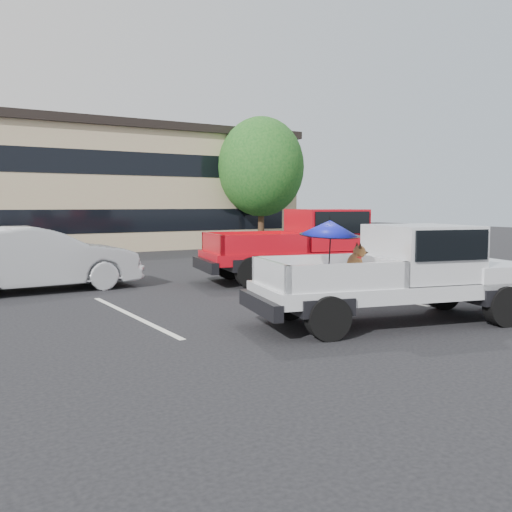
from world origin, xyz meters
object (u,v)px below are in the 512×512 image
Objects in this scene: tree_right at (261,167)px; tree_back at (149,169)px; silver_pickup at (410,268)px; silver_sedan at (39,259)px; red_pickup at (320,241)px.

tree_right is 0.95× the size of tree_back.
silver_pickup is (-4.63, -25.43, -3.36)m from tree_back.
silver_sedan is (-9.93, -17.50, -3.56)m from tree_back.
silver_sedan is at bearing 177.31° from red_pickup.
tree_right is 1.13× the size of silver_pickup.
red_pickup is at bearing -106.11° from silver_sedan.
tree_right is at bearing -69.44° from tree_back.
tree_right is 16.39m from silver_sedan.
tree_back is (-3.00, 8.00, 0.20)m from tree_right.
red_pickup is at bearing 81.64° from silver_pickup.
tree_back reaches higher than tree_right.
silver_pickup is at bearing -113.64° from tree_right.
tree_back reaches higher than red_pickup.
tree_back is 1.38× the size of silver_sedan.
tree_right reaches higher than silver_pickup.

